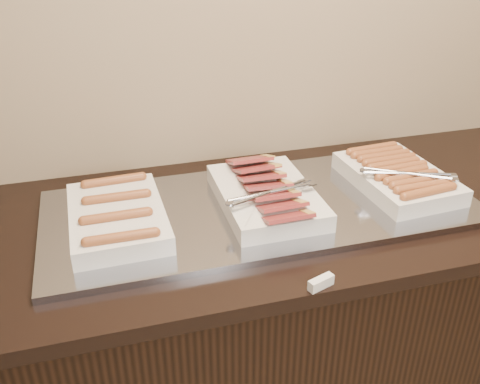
# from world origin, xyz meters

# --- Properties ---
(counter) EXTENTS (2.06, 0.76, 0.90)m
(counter) POSITION_xyz_m (0.00, 2.13, 0.45)
(counter) COLOR black
(counter) RESTS_ON ground
(warming_tray) EXTENTS (1.20, 0.50, 0.02)m
(warming_tray) POSITION_xyz_m (-0.01, 2.13, 0.91)
(warming_tray) COLOR #92959F
(warming_tray) RESTS_ON counter
(dish_left) EXTENTS (0.25, 0.36, 0.07)m
(dish_left) POSITION_xyz_m (-0.41, 2.13, 0.95)
(dish_left) COLOR silver
(dish_left) RESTS_ON warming_tray
(dish_center) EXTENTS (0.27, 0.40, 0.09)m
(dish_center) POSITION_xyz_m (0.00, 2.13, 0.95)
(dish_center) COLOR silver
(dish_center) RESTS_ON warming_tray
(dish_right) EXTENTS (0.27, 0.38, 0.08)m
(dish_right) POSITION_xyz_m (0.41, 2.13, 0.95)
(dish_right) COLOR silver
(dish_right) RESTS_ON warming_tray
(label_holder) EXTENTS (0.07, 0.04, 0.03)m
(label_holder) POSITION_xyz_m (0.01, 1.77, 0.91)
(label_holder) COLOR silver
(label_holder) RESTS_ON counter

